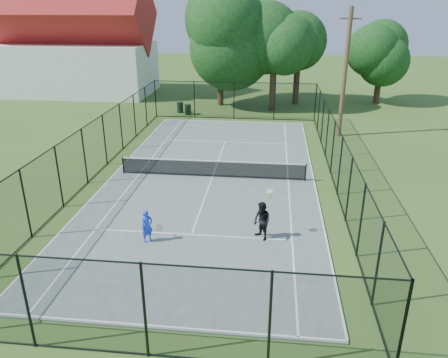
# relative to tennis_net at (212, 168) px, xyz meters

# --- Properties ---
(ground) EXTENTS (120.00, 120.00, 0.00)m
(ground) POSITION_rel_tennis_net_xyz_m (0.00, 0.00, -0.58)
(ground) COLOR #355A1F
(tennis_court) EXTENTS (11.00, 24.00, 0.06)m
(tennis_court) POSITION_rel_tennis_net_xyz_m (0.00, 0.00, -0.55)
(tennis_court) COLOR #566660
(tennis_court) RESTS_ON ground
(tennis_net) EXTENTS (10.08, 0.08, 0.95)m
(tennis_net) POSITION_rel_tennis_net_xyz_m (0.00, 0.00, 0.00)
(tennis_net) COLOR black
(tennis_net) RESTS_ON tennis_court
(fence) EXTENTS (13.10, 26.10, 3.00)m
(fence) POSITION_rel_tennis_net_xyz_m (0.00, 0.00, 0.92)
(fence) COLOR black
(fence) RESTS_ON ground
(tree_near_left) EXTENTS (7.53, 7.53, 9.82)m
(tree_near_left) POSITION_rel_tennis_net_xyz_m (-1.69, 17.97, 5.46)
(tree_near_left) COLOR #332114
(tree_near_left) RESTS_ON ground
(tree_near_mid) EXTENTS (6.22, 6.22, 8.13)m
(tree_near_mid) POSITION_rel_tennis_net_xyz_m (3.07, 16.35, 4.43)
(tree_near_mid) COLOR #332114
(tree_near_mid) RESTS_ON ground
(tree_near_right) EXTENTS (5.31, 5.31, 7.32)m
(tree_near_right) POSITION_rel_tennis_net_xyz_m (5.23, 19.21, 4.07)
(tree_near_right) COLOR #332114
(tree_near_right) RESTS_ON ground
(tree_far_right) EXTENTS (4.90, 4.90, 6.48)m
(tree_far_right) POSITION_rel_tennis_net_xyz_m (12.85, 20.47, 3.43)
(tree_far_right) COLOR #332114
(tree_far_right) RESTS_ON ground
(building) EXTENTS (15.30, 8.15, 11.87)m
(building) POSITION_rel_tennis_net_xyz_m (-17.00, 22.00, 4.35)
(building) COLOR silver
(building) RESTS_ON ground
(trash_bin_left) EXTENTS (0.58, 0.58, 0.90)m
(trash_bin_left) POSITION_rel_tennis_net_xyz_m (-4.81, 14.60, -0.12)
(trash_bin_left) COLOR black
(trash_bin_left) RESTS_ON ground
(trash_bin_right) EXTENTS (0.58, 0.58, 0.87)m
(trash_bin_right) POSITION_rel_tennis_net_xyz_m (-4.01, 13.99, -0.14)
(trash_bin_right) COLOR black
(trash_bin_right) RESTS_ON ground
(utility_pole) EXTENTS (1.40, 0.30, 8.69)m
(utility_pole) POSITION_rel_tennis_net_xyz_m (7.92, 9.00, 3.83)
(utility_pole) COLOR #4C3823
(utility_pole) RESTS_ON ground
(player_blue) EXTENTS (0.87, 0.58, 1.35)m
(player_blue) POSITION_rel_tennis_net_xyz_m (-1.63, -7.10, 0.16)
(player_blue) COLOR #1D3CF9
(player_blue) RESTS_ON tennis_court
(player_black) EXTENTS (0.96, 0.98, 2.36)m
(player_black) POSITION_rel_tennis_net_xyz_m (2.87, -6.40, 0.28)
(player_black) COLOR black
(player_black) RESTS_ON tennis_court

